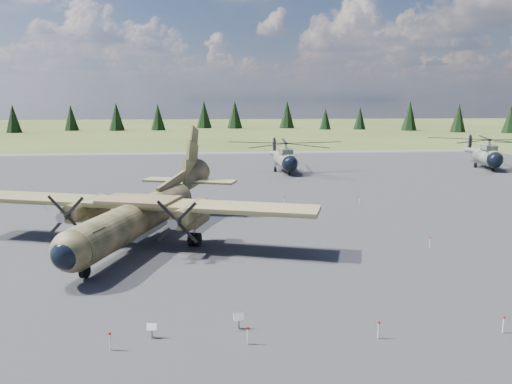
{
  "coord_description": "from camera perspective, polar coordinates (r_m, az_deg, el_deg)",
  "views": [
    {
      "loc": [
        0.49,
        -34.12,
        10.77
      ],
      "look_at": [
        3.79,
        2.0,
        4.05
      ],
      "focal_mm": 35.0,
      "sensor_mm": 36.0,
      "label": 1
    }
  ],
  "objects": [
    {
      "name": "ground",
      "position": [
        35.78,
        -5.81,
        -7.07
      ],
      "size": [
        500.0,
        500.0,
        0.0
      ],
      "primitive_type": "plane",
      "color": "#57632C",
      "rests_on": "ground"
    },
    {
      "name": "apron",
      "position": [
        45.42,
        -5.7,
        -3.27
      ],
      "size": [
        120.0,
        120.0,
        0.04
      ],
      "primitive_type": "cube",
      "color": "#5D5E63",
      "rests_on": "ground"
    },
    {
      "name": "transport_plane",
      "position": [
        39.16,
        -12.59,
        -1.87
      ],
      "size": [
        26.5,
        23.61,
        8.88
      ],
      "rotation": [
        0.0,
        0.0,
        -0.31
      ],
      "color": "#33391E",
      "rests_on": "ground"
    },
    {
      "name": "helicopter_near",
      "position": [
        74.62,
        3.35,
        4.69
      ],
      "size": [
        18.9,
        21.68,
        4.57
      ],
      "rotation": [
        0.0,
        0.0,
        0.05
      ],
      "color": "gray",
      "rests_on": "ground"
    },
    {
      "name": "helicopter_mid",
      "position": [
        86.65,
        24.98,
        4.63
      ],
      "size": [
        22.37,
        23.56,
        4.76
      ],
      "rotation": [
        0.0,
        0.0,
        -0.22
      ],
      "color": "gray",
      "rests_on": "ground"
    },
    {
      "name": "info_placard_left",
      "position": [
        24.11,
        -11.82,
        -15.0
      ],
      "size": [
        0.48,
        0.24,
        0.72
      ],
      "rotation": [
        0.0,
        0.0,
        -0.09
      ],
      "color": "gray",
      "rests_on": "ground"
    },
    {
      "name": "info_placard_right",
      "position": [
        24.45,
        -1.98,
        -14.25
      ],
      "size": [
        0.55,
        0.33,
        0.8
      ],
      "rotation": [
        0.0,
        0.0,
        0.24
      ],
      "color": "gray",
      "rests_on": "ground"
    },
    {
      "name": "barrier_fence",
      "position": [
        35.57,
        -6.57,
        -6.34
      ],
      "size": [
        33.12,
        29.62,
        0.85
      ],
      "color": "white",
      "rests_on": "ground"
    },
    {
      "name": "treeline",
      "position": [
        33.87,
        -9.82,
        0.24
      ],
      "size": [
        329.1,
        328.28,
        10.97
      ],
      "color": "black",
      "rests_on": "ground"
    }
  ]
}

